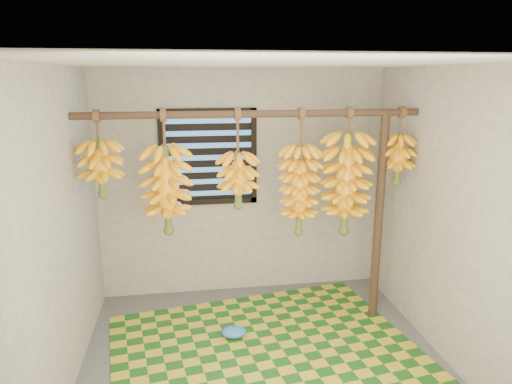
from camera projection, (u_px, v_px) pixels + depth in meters
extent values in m
cube|color=#4D4D4D|center=(266.00, 370.00, 3.71)|extent=(3.00, 3.00, 0.01)
cube|color=silver|center=(268.00, 62.00, 3.12)|extent=(3.00, 3.00, 0.01)
cube|color=gray|center=(242.00, 184.00, 4.85)|extent=(3.00, 0.01, 2.40)
cube|color=gray|center=(56.00, 240.00, 3.19)|extent=(0.01, 3.00, 2.40)
cube|color=gray|center=(453.00, 220.00, 3.64)|extent=(0.01, 3.00, 2.40)
cube|color=black|center=(209.00, 157.00, 4.70)|extent=(1.00, 0.04, 1.00)
cylinder|color=#452E21|center=(253.00, 114.00, 3.89)|extent=(3.00, 0.06, 0.06)
cylinder|color=#452E21|center=(379.00, 219.00, 4.31)|extent=(0.08, 0.08, 2.00)
cube|color=#1A5117|center=(267.00, 353.00, 3.92)|extent=(2.86, 2.43, 0.01)
ellipsoid|color=#3271BB|center=(234.00, 332.00, 4.14)|extent=(0.24, 0.18, 0.09)
cylinder|color=brown|center=(97.00, 128.00, 3.72)|extent=(0.02, 0.02, 0.26)
cylinder|color=#4C5923|center=(101.00, 166.00, 3.80)|extent=(0.06, 0.06, 0.44)
cylinder|color=brown|center=(164.00, 130.00, 3.81)|extent=(0.02, 0.02, 0.31)
cylinder|color=#4C5923|center=(167.00, 188.00, 3.93)|extent=(0.07, 0.07, 0.73)
cylinder|color=brown|center=(238.00, 133.00, 3.91)|extent=(0.02, 0.02, 0.39)
cylinder|color=#4C5923|center=(238.00, 178.00, 4.00)|extent=(0.06, 0.06, 0.45)
cylinder|color=brown|center=(301.00, 129.00, 3.98)|extent=(0.02, 0.02, 0.34)
cylinder|color=#4C5923|center=(300.00, 188.00, 4.12)|extent=(0.06, 0.06, 0.79)
cylinder|color=brown|center=(349.00, 123.00, 4.04)|extent=(0.02, 0.02, 0.24)
cylinder|color=#4C5923|center=(346.00, 182.00, 4.17)|extent=(0.07, 0.07, 0.90)
cylinder|color=brown|center=(401.00, 123.00, 4.11)|extent=(0.02, 0.02, 0.26)
cylinder|color=#4C5923|center=(398.00, 157.00, 4.19)|extent=(0.06, 0.06, 0.43)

